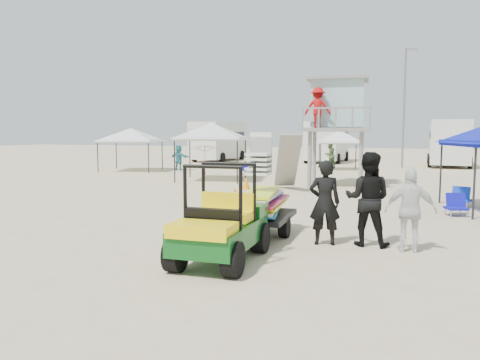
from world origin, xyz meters
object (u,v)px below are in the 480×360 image
(surf_trailer, at_px, (261,199))
(man_left, at_px, (325,203))
(lifeguard_tower, at_px, (336,108))
(utility_cart, at_px, (219,217))

(surf_trailer, bearing_deg, man_left, -11.20)
(man_left, bearing_deg, lifeguard_tower, -96.45)
(utility_cart, xyz_separation_m, surf_trailer, (0.00, 2.33, 0.02))
(surf_trailer, distance_m, lifeguard_tower, 11.28)
(surf_trailer, distance_m, man_left, 1.55)
(utility_cart, bearing_deg, surf_trailer, 89.89)
(utility_cart, relative_size, surf_trailer, 1.00)
(man_left, bearing_deg, utility_cart, 37.82)
(lifeguard_tower, bearing_deg, utility_cart, -88.91)
(utility_cart, height_order, lifeguard_tower, lifeguard_tower)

